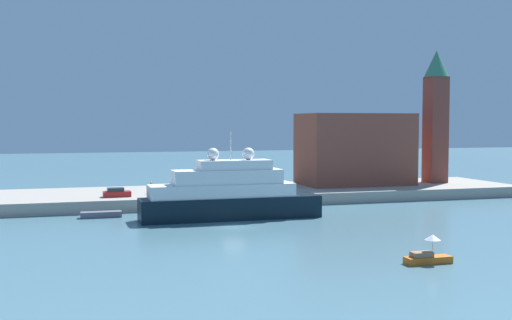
# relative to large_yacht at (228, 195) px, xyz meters

# --- Properties ---
(ground) EXTENTS (400.00, 400.00, 0.00)m
(ground) POSITION_rel_large_yacht_xyz_m (-1.04, -6.76, -3.12)
(ground) COLOR slate
(quay_dock) EXTENTS (110.00, 19.70, 1.78)m
(quay_dock) POSITION_rel_large_yacht_xyz_m (-1.04, 19.09, -2.23)
(quay_dock) COLOR gray
(quay_dock) RESTS_ON ground
(large_yacht) EXTENTS (23.60, 4.75, 11.37)m
(large_yacht) POSITION_rel_large_yacht_xyz_m (0.00, 0.00, 0.00)
(large_yacht) COLOR black
(large_yacht) RESTS_ON ground
(small_motorboat) EXTENTS (4.30, 1.40, 2.58)m
(small_motorboat) POSITION_rel_large_yacht_xyz_m (10.54, -30.48, -2.35)
(small_motorboat) COLOR #C66019
(small_motorboat) RESTS_ON ground
(work_barge) EXTENTS (5.26, 1.58, 0.79)m
(work_barge) POSITION_rel_large_yacht_xyz_m (-15.83, 5.93, -2.73)
(work_barge) COLOR #595966
(work_barge) RESTS_ON ground
(harbor_building) EXTENTS (18.63, 10.90, 12.30)m
(harbor_building) POSITION_rel_large_yacht_xyz_m (27.91, 21.02, 4.81)
(harbor_building) COLOR brown
(harbor_building) RESTS_ON quay_dock
(bell_tower) EXTENTS (4.38, 4.38, 23.54)m
(bell_tower) POSITION_rel_large_yacht_xyz_m (43.23, 19.96, 11.57)
(bell_tower) COLOR brown
(bell_tower) RESTS_ON quay_dock
(parked_car) EXTENTS (3.97, 1.89, 1.32)m
(parked_car) POSITION_rel_large_yacht_xyz_m (-13.25, 13.69, -0.77)
(parked_car) COLOR #B21E1E
(parked_car) RESTS_ON quay_dock
(person_figure) EXTENTS (0.36, 0.36, 1.79)m
(person_figure) POSITION_rel_large_yacht_xyz_m (-7.90, 16.72, -0.51)
(person_figure) COLOR #4C4C4C
(person_figure) RESTS_ON quay_dock
(mooring_bollard) EXTENTS (0.43, 0.43, 0.84)m
(mooring_bollard) POSITION_rel_large_yacht_xyz_m (2.21, 10.12, -0.92)
(mooring_bollard) COLOR black
(mooring_bollard) RESTS_ON quay_dock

